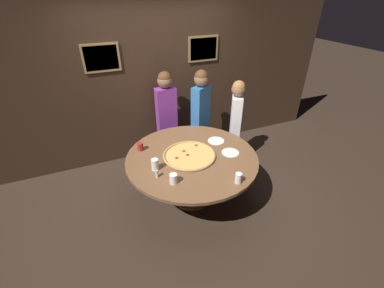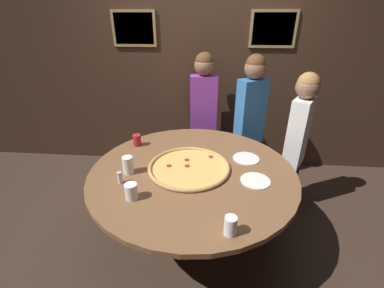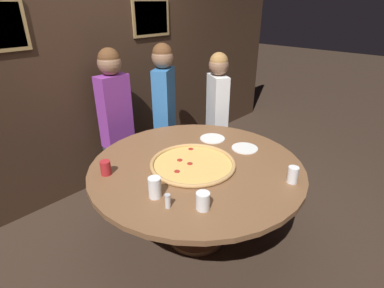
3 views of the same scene
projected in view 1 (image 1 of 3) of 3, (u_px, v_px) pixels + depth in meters
The scene contains 14 objects.
ground_plane at pixel (192, 198), 3.71m from camera, with size 24.00×24.00×0.00m, color #38281E.
back_wall at pixel (157, 81), 4.16m from camera, with size 6.40×0.08×2.60m.
dining_table at pixel (192, 164), 3.38m from camera, with size 1.71×1.71×0.74m.
giant_pizza at pixel (189, 155), 3.32m from camera, with size 0.69×0.69×0.03m.
drink_cup_far_right at pixel (238, 178), 2.85m from camera, with size 0.08×0.08×0.12m, color white.
drink_cup_near_right at pixel (140, 147), 3.42m from camera, with size 0.08×0.08×0.11m, color #B22328.
drink_cup_by_shaker at pixel (155, 165), 3.04m from camera, with size 0.09×0.09×0.15m, color white.
drink_cup_beside_pizza at pixel (173, 179), 2.84m from camera, with size 0.09×0.09×0.12m, color white.
white_plate_near_front at pixel (216, 141), 3.64m from camera, with size 0.24×0.24×0.01m, color white.
white_plate_beside_cup at pixel (230, 153), 3.39m from camera, with size 0.23×0.23×0.01m, color white.
condiment_shaker at pixel (157, 174), 2.93m from camera, with size 0.04×0.04×0.10m.
diner_centre_back at pixel (166, 112), 4.18m from camera, with size 0.38×0.23×1.53m.
diner_side_right at pixel (201, 110), 4.24m from camera, with size 0.40×0.31×1.54m.
diner_far_left at pixel (236, 119), 4.08m from camera, with size 0.30×0.38×1.44m.
Camera 1 is at (-1.07, -2.53, 2.62)m, focal length 24.00 mm.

